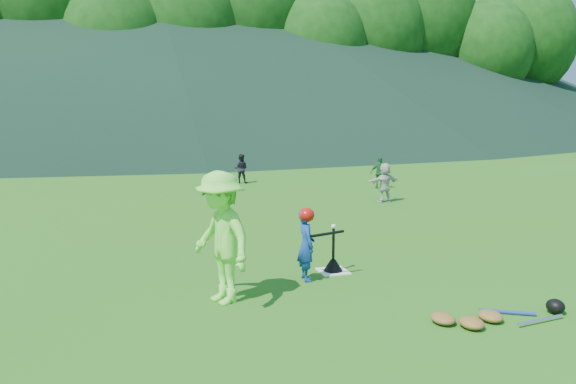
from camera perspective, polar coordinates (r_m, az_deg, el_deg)
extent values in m
plane|color=#2D5F15|center=(9.01, 4.59, -8.09)|extent=(120.00, 120.00, 0.00)
cube|color=silver|center=(9.00, 4.59, -8.03)|extent=(0.45, 0.45, 0.02)
sphere|color=white|center=(8.82, 4.65, -3.50)|extent=(0.08, 0.08, 0.08)
imported|color=navy|center=(8.44, 1.86, -5.41)|extent=(0.27, 0.40, 1.08)
imported|color=#77F247|center=(7.49, -6.82, -4.63)|extent=(1.04, 1.31, 1.77)
imported|color=black|center=(18.68, -4.80, 2.37)|extent=(0.58, 0.52, 0.97)
imported|color=#1D622F|center=(17.65, 9.32, 1.95)|extent=(0.63, 0.38, 1.00)
imported|color=silver|center=(15.27, 9.79, 0.95)|extent=(1.02, 0.50, 1.06)
cone|color=black|center=(8.97, 4.60, -7.42)|extent=(0.30, 0.30, 0.18)
cylinder|color=black|center=(8.88, 4.63, -5.31)|extent=(0.04, 0.04, 0.50)
ellipsoid|color=#B6100C|center=(8.34, 1.88, -2.35)|extent=(0.24, 0.26, 0.22)
cylinder|color=black|center=(8.47, 3.87, -4.28)|extent=(0.62, 0.15, 0.07)
ellipsoid|color=olive|center=(7.19, 18.14, -12.52)|extent=(0.28, 0.34, 0.13)
ellipsoid|color=olive|center=(7.47, 19.87, -11.77)|extent=(0.28, 0.34, 0.13)
ellipsoid|color=olive|center=(7.23, 15.46, -12.27)|extent=(0.28, 0.34, 0.13)
cylinder|color=silver|center=(7.66, 24.24, -11.81)|extent=(0.72, 0.15, 0.06)
cylinder|color=#263FA5|center=(7.78, 21.39, -11.30)|extent=(0.62, 0.38, 0.05)
ellipsoid|color=black|center=(8.03, 25.53, -10.44)|extent=(0.22, 0.24, 0.19)
cube|color=gray|center=(36.21, -11.66, 5.65)|extent=(70.00, 0.03, 1.20)
cube|color=yellow|center=(36.18, -11.70, 6.66)|extent=(70.00, 0.08, 0.08)
cylinder|color=gray|center=(36.21, -11.66, 5.65)|extent=(0.07, 0.07, 1.30)
cylinder|color=#382314|center=(43.29, -23.28, 7.74)|extent=(0.56, 0.56, 4.38)
ellipsoid|color=#164711|center=(43.77, -23.87, 16.84)|extent=(9.50, 9.50, 10.92)
cylinder|color=#382314|center=(40.03, -16.82, 7.20)|extent=(0.56, 0.56, 3.22)
ellipsoid|color=#164711|center=(40.22, -17.17, 14.49)|extent=(6.99, 6.99, 8.04)
cylinder|color=#382314|center=(41.79, -10.19, 7.92)|extent=(0.56, 0.56, 3.81)
ellipsoid|color=#164711|center=(42.12, -10.43, 16.17)|extent=(8.28, 8.28, 9.53)
cylinder|color=#382314|center=(44.06, -4.15, 8.48)|extent=(0.56, 0.56, 4.41)
ellipsoid|color=#164711|center=(44.54, -4.25, 17.51)|extent=(9.58, 9.58, 11.01)
cylinder|color=#382314|center=(42.52, 3.14, 7.69)|extent=(0.56, 0.56, 3.25)
ellipsoid|color=#164711|center=(42.71, 3.20, 14.63)|extent=(7.07, 7.07, 8.13)
cylinder|color=#382314|center=(45.72, 8.23, 8.08)|extent=(0.56, 0.56, 3.85)
ellipsoid|color=#164711|center=(46.03, 8.41, 15.70)|extent=(8.36, 8.36, 9.61)
cylinder|color=#382314|center=(49.23, 12.63, 8.36)|extent=(0.56, 0.56, 4.44)
ellipsoid|color=#164711|center=(49.67, 12.92, 16.52)|extent=(9.65, 9.65, 11.10)
cylinder|color=#382314|center=(49.27, 19.25, 7.41)|extent=(0.56, 0.56, 3.29)
ellipsoid|color=#164711|center=(49.44, 19.57, 13.46)|extent=(7.14, 7.14, 8.22)
cylinder|color=#382314|center=(53.37, 22.54, 7.63)|extent=(0.56, 0.56, 3.88)
ellipsoid|color=#164711|center=(53.64, 22.95, 14.22)|extent=(8.44, 8.44, 9.70)
cone|color=black|center=(92.04, -15.15, 17.12)|extent=(140.00, 140.00, 32.00)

